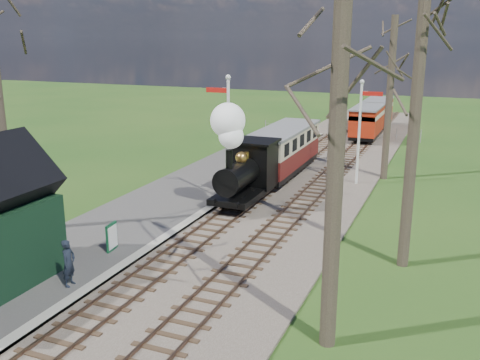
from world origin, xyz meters
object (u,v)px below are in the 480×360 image
object	(u,v)px
red_carriage_b	(378,113)
person	(69,263)
semaphore_near	(227,131)
red_carriage_a	(367,122)
coach	(283,149)
bench	(5,284)
locomotive	(243,160)
sign_board	(112,237)
semaphore_far	(361,125)

from	to	relation	value
red_carriage_b	person	world-z (taller)	red_carriage_b
person	red_carriage_b	bearing A→B (deg)	-14.55
semaphore_near	red_carriage_a	size ratio (longest dim) A/B	1.24
coach	bench	bearing A→B (deg)	-100.44
bench	red_carriage_b	bearing A→B (deg)	80.81
locomotive	sign_board	size ratio (longest dim) A/B	4.75
semaphore_far	sign_board	xyz separation A→B (m)	(-6.68, -13.17, -2.63)
locomotive	red_carriage_b	size ratio (longest dim) A/B	0.98
semaphore_far	red_carriage_b	distance (m)	18.88
semaphore_far	coach	bearing A→B (deg)	177.21
semaphore_far	person	world-z (taller)	semaphore_far
locomotive	red_carriage_b	distance (m)	24.71
locomotive	coach	xyz separation A→B (m)	(0.01, 6.07, -0.61)
locomotive	coach	size ratio (longest dim) A/B	0.63
semaphore_far	coach	distance (m)	4.70
locomotive	red_carriage_b	xyz separation A→B (m)	(2.61, 24.56, -0.78)
semaphore_near	person	world-z (taller)	semaphore_near
semaphore_far	coach	world-z (taller)	semaphore_far
coach	red_carriage_a	size ratio (longest dim) A/B	1.57
coach	sign_board	world-z (taller)	coach
sign_board	person	size ratio (longest dim) A/B	0.68
locomotive	red_carriage_b	bearing A→B (deg)	83.93
person	semaphore_far	bearing A→B (deg)	-28.31
sign_board	bench	world-z (taller)	sign_board
person	bench	bearing A→B (deg)	124.06
red_carriage_b	bench	world-z (taller)	red_carriage_b
red_carriage_b	red_carriage_a	bearing A→B (deg)	-90.00
semaphore_far	red_carriage_a	world-z (taller)	semaphore_far
red_carriage_b	person	size ratio (longest dim) A/B	3.27
red_carriage_b	semaphore_near	bearing A→B (deg)	-97.77
semaphore_near	red_carriage_b	world-z (taller)	semaphore_near
red_carriage_a	bench	xyz separation A→B (m)	(-5.84, -30.59, -0.92)
red_carriage_b	bench	bearing A→B (deg)	-99.19
sign_board	bench	xyz separation A→B (m)	(-0.94, -4.21, -0.16)
coach	red_carriage_a	xyz separation A→B (m)	(2.60, 12.99, -0.17)
red_carriage_a	sign_board	bearing A→B (deg)	-100.53
semaphore_near	coach	bearing A→B (deg)	82.94
red_carriage_b	sign_board	size ratio (longest dim) A/B	4.84
coach	sign_board	bearing A→B (deg)	-99.76
locomotive	bench	world-z (taller)	locomotive
locomotive	sign_board	xyz separation A→B (m)	(-2.29, -7.32, -1.54)
semaphore_near	coach	world-z (taller)	semaphore_near
person	red_carriage_a	bearing A→B (deg)	-15.88
bench	locomotive	bearing A→B (deg)	74.35
semaphore_near	sign_board	distance (m)	7.89
locomotive	bench	bearing A→B (deg)	-105.65
semaphore_near	sign_board	world-z (taller)	semaphore_near
bench	person	size ratio (longest dim) A/B	0.89
sign_board	person	distance (m)	3.01
semaphore_near	bench	xyz separation A→B (m)	(-2.47, -11.39, -3.07)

